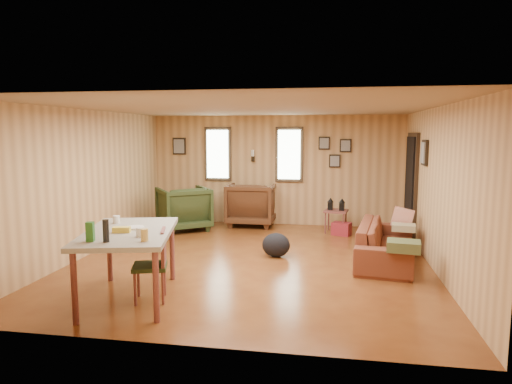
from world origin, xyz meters
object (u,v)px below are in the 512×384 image
at_px(end_table, 197,207).
at_px(recliner_brown, 252,202).
at_px(dining_table, 128,237).
at_px(recliner_green, 184,206).
at_px(sofa, 386,236).
at_px(side_table, 336,209).

bearing_deg(end_table, recliner_brown, 3.00).
height_order(end_table, dining_table, dining_table).
bearing_deg(recliner_green, end_table, -134.08).
xyz_separation_m(recliner_brown, dining_table, (-0.67, -4.68, 0.26)).
bearing_deg(dining_table, end_table, 83.42).
distance_m(sofa, end_table, 4.48).
relative_size(sofa, recliner_green, 2.08).
bearing_deg(end_table, side_table, -7.29).
bearing_deg(recliner_brown, sofa, 137.02).
distance_m(recliner_green, end_table, 0.66).
relative_size(sofa, recliner_brown, 2.01).
distance_m(side_table, dining_table, 4.92).
bearing_deg(end_table, sofa, -31.75).
distance_m(sofa, recliner_green, 4.27).
relative_size(end_table, dining_table, 0.36).
xyz_separation_m(recliner_brown, recliner_green, (-1.32, -0.71, -0.02)).
xyz_separation_m(sofa, recliner_green, (-3.91, 1.72, 0.09)).
bearing_deg(end_table, dining_table, -83.25).
height_order(end_table, side_table, side_table).
distance_m(recliner_brown, side_table, 1.87).
xyz_separation_m(end_table, side_table, (3.04, -0.39, 0.11)).
height_order(sofa, end_table, sofa).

